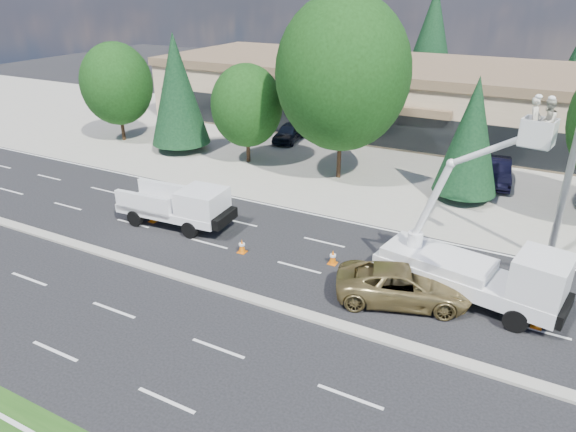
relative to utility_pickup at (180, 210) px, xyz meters
The scene contains 21 objects.
ground 8.68m from the utility_pickup, 29.35° to the right, with size 140.00×140.00×0.00m, color black.
concrete_apron 17.50m from the utility_pickup, 64.51° to the left, with size 140.00×22.00×0.01m, color gray.
road_median 8.67m from the utility_pickup, 29.35° to the right, with size 120.00×0.55×0.12m, color gray.
strip_mall 26.89m from the utility_pickup, 73.72° to the left, with size 50.40×15.40×5.50m.
tree_front_a 18.40m from the utility_pickup, 143.36° to the left, with size 5.57×5.57×7.73m.
tree_front_b 14.20m from the utility_pickup, 128.21° to the left, with size 4.39×4.39×8.66m.
tree_front_c 11.48m from the utility_pickup, 102.97° to the left, with size 4.98×4.98×6.90m.
tree_front_d 13.05m from the utility_pickup, 67.24° to the left, with size 8.30×8.30×11.52m.
tree_front_e 16.78m from the utility_pickup, 40.71° to the left, with size 3.68×3.68×7.25m.
tree_back_a 39.38m from the utility_pickup, 105.51° to the left, with size 4.49×4.49×8.84m.
tree_back_b 38.30m from the utility_pickup, 84.68° to the left, with size 5.90×5.90×11.64m.
utility_pickup is the anchor object (origin of this frame).
bucket_truck 15.14m from the utility_pickup, ahead, with size 7.54×3.41×8.48m.
traffic_cone_a 1.82m from the utility_pickup, 169.44° to the right, with size 0.40×0.40×0.70m.
traffic_cone_b 4.59m from the utility_pickup, 12.64° to the right, with size 0.40×0.40×0.70m.
traffic_cone_c 8.75m from the utility_pickup, ahead, with size 0.40×0.40×0.70m.
traffic_cone_d 14.58m from the utility_pickup, ahead, with size 0.40×0.40×0.70m.
traffic_cone_e 17.43m from the utility_pickup, ahead, with size 0.40×0.40×0.70m.
minivan 12.49m from the utility_pickup, ahead, with size 2.48×5.37×1.49m, color olive.
parked_car_west 16.93m from the utility_pickup, 97.94° to the left, with size 1.71×4.26×1.45m, color black.
parked_car_east 20.01m from the utility_pickup, 46.27° to the left, with size 1.69×4.83×1.59m, color black.
Camera 1 is at (8.98, -14.93, 11.85)m, focal length 32.00 mm.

